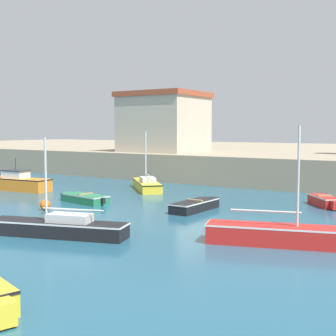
% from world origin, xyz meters
% --- Properties ---
extents(quay_seawall, '(120.00, 40.00, 2.42)m').
position_xyz_m(quay_seawall, '(0.00, 43.28, 1.21)').
color(quay_seawall, gray).
rests_on(quay_seawall, ground).
extents(dinghy_red_0, '(2.59, 2.89, 0.68)m').
position_xyz_m(dinghy_red_0, '(10.44, 18.18, 0.33)').
color(dinghy_red_0, red).
rests_on(dinghy_red_0, ground).
extents(dinghy_green_1, '(4.06, 1.81, 0.61)m').
position_xyz_m(dinghy_green_1, '(-2.61, 11.24, 0.29)').
color(dinghy_green_1, '#237A4C').
rests_on(dinghy_green_1, ground).
extents(sailboat_yellow_2, '(5.23, 5.23, 4.48)m').
position_xyz_m(sailboat_yellow_2, '(-3.11, 18.58, 0.41)').
color(sailboat_yellow_2, yellow).
rests_on(sailboat_yellow_2, ground).
extents(sailboat_black_3, '(6.82, 3.18, 4.27)m').
position_xyz_m(sailboat_black_3, '(2.85, 3.72, 0.41)').
color(sailboat_black_3, black).
rests_on(sailboat_black_3, ground).
extents(motorboat_orange_4, '(6.07, 2.15, 2.46)m').
position_xyz_m(motorboat_orange_4, '(-11.07, 12.83, 0.60)').
color(motorboat_orange_4, orange).
rests_on(motorboat_orange_4, ground).
extents(dinghy_black_5, '(1.26, 4.17, 0.64)m').
position_xyz_m(dinghy_black_5, '(4.68, 12.65, 0.31)').
color(dinghy_black_5, black).
rests_on(dinghy_black_5, ground).
extents(sailboat_red_7, '(6.76, 3.15, 4.75)m').
position_xyz_m(sailboat_red_7, '(11.81, 7.65, 0.44)').
color(sailboat_red_7, red).
rests_on(sailboat_red_7, ground).
extents(mooring_buoy, '(0.60, 0.60, 0.60)m').
position_xyz_m(mooring_buoy, '(-2.55, 7.98, 0.30)').
color(mooring_buoy, orange).
rests_on(mooring_buoy, ground).
extents(harbor_shed_mid_row, '(7.56, 6.82, 5.83)m').
position_xyz_m(harbor_shed_mid_row, '(-8.00, 28.21, 5.35)').
color(harbor_shed_mid_row, '#BCB29E').
rests_on(harbor_shed_mid_row, quay_seawall).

